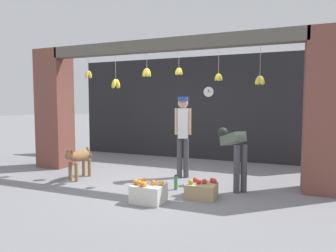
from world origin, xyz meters
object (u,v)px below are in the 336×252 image
fruit_crate_oranges (148,192)px  wall_clock (209,92)px  fruit_crate_apples (202,190)px  dog (79,158)px  water_bottle (176,183)px  worker_stooping (234,149)px  shopkeeper (183,130)px

fruit_crate_oranges → wall_clock: bearing=90.0°
fruit_crate_apples → wall_clock: (-0.71, 3.27, 1.73)m
fruit_crate_apples → fruit_crate_oranges: bearing=-142.9°
dog → water_bottle: size_ratio=3.21×
water_bottle → dog: bearing=-179.6°
fruit_crate_apples → wall_clock: bearing=102.3°
dog → worker_stooping: 3.12m
fruit_crate_apples → water_bottle: bearing=155.6°
dog → wall_clock: bearing=144.3°
fruit_crate_apples → water_bottle: 0.60m
dog → shopkeeper: 2.21m
water_bottle → shopkeeper: bearing=101.0°
shopkeeper → water_bottle: 1.26m
worker_stooping → wall_clock: bearing=74.8°
worker_stooping → fruit_crate_apples: 1.00m
fruit_crate_oranges → wall_clock: 4.18m
worker_stooping → dog: bearing=149.9°
worker_stooping → fruit_crate_oranges: (-1.12, -1.24, -0.57)m
dog → wall_clock: 3.88m
water_bottle → wall_clock: wall_clock is taller
shopkeeper → wall_clock: size_ratio=5.79×
shopkeeper → fruit_crate_oranges: bearing=76.3°
shopkeeper → water_bottle: shopkeeper is taller
fruit_crate_oranges → water_bottle: bearing=77.9°
shopkeeper → wall_clock: bearing=-104.1°
shopkeeper → wall_clock: (0.01, 2.12, 0.86)m
water_bottle → worker_stooping: bearing=25.2°
shopkeeper → water_bottle: bearing=87.2°
shopkeeper → worker_stooping: 1.25m
shopkeeper → worker_stooping: (1.13, -0.45, -0.27)m
fruit_crate_oranges → fruit_crate_apples: size_ratio=1.02×
fruit_crate_oranges → wall_clock: (0.00, 3.81, 1.71)m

